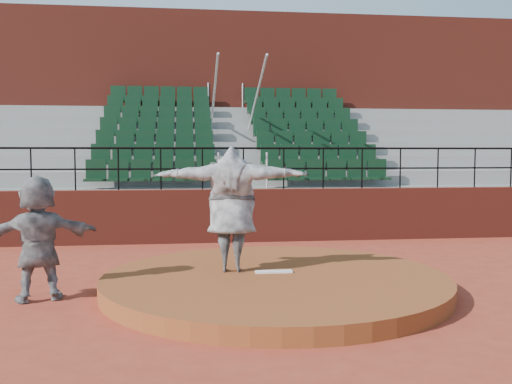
# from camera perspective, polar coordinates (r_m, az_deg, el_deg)

# --- Properties ---
(ground) EXTENTS (90.00, 90.00, 0.00)m
(ground) POSITION_cam_1_polar(r_m,az_deg,el_deg) (9.26, 1.93, -9.76)
(ground) COLOR #963422
(ground) RESTS_ON ground
(pitchers_mound) EXTENTS (5.50, 5.50, 0.25)m
(pitchers_mound) POSITION_cam_1_polar(r_m,az_deg,el_deg) (9.23, 1.94, -9.01)
(pitchers_mound) COLOR brown
(pitchers_mound) RESTS_ON ground
(pitching_rubber) EXTENTS (0.60, 0.15, 0.03)m
(pitching_rubber) POSITION_cam_1_polar(r_m,az_deg,el_deg) (9.35, 1.79, -7.96)
(pitching_rubber) COLOR white
(pitching_rubber) RESTS_ON pitchers_mound
(boundary_wall) EXTENTS (24.00, 0.30, 1.30)m
(boundary_wall) POSITION_cam_1_polar(r_m,az_deg,el_deg) (14.04, -1.26, -2.35)
(boundary_wall) COLOR maroon
(boundary_wall) RESTS_ON ground
(wall_railing) EXTENTS (24.04, 0.05, 1.03)m
(wall_railing) POSITION_cam_1_polar(r_m,az_deg,el_deg) (13.96, -1.27, 3.29)
(wall_railing) COLOR black
(wall_railing) RESTS_ON boundary_wall
(seating_deck) EXTENTS (24.00, 5.97, 4.63)m
(seating_deck) POSITION_cam_1_polar(r_m,az_deg,el_deg) (17.60, -2.47, 1.52)
(seating_deck) COLOR gray
(seating_deck) RESTS_ON ground
(press_box_facade) EXTENTS (24.00, 3.00, 7.10)m
(press_box_facade) POSITION_cam_1_polar(r_m,az_deg,el_deg) (21.57, -3.34, 7.58)
(press_box_facade) COLOR maroon
(press_box_facade) RESTS_ON ground
(pitcher) EXTENTS (2.59, 0.99, 2.05)m
(pitcher) POSITION_cam_1_polar(r_m,az_deg,el_deg) (9.34, -2.47, -1.70)
(pitcher) COLOR black
(pitcher) RESTS_ON pitchers_mound
(fielder) EXTENTS (1.82, 1.01, 1.87)m
(fielder) POSITION_cam_1_polar(r_m,az_deg,el_deg) (9.05, -20.96, -4.33)
(fielder) COLOR black
(fielder) RESTS_ON ground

